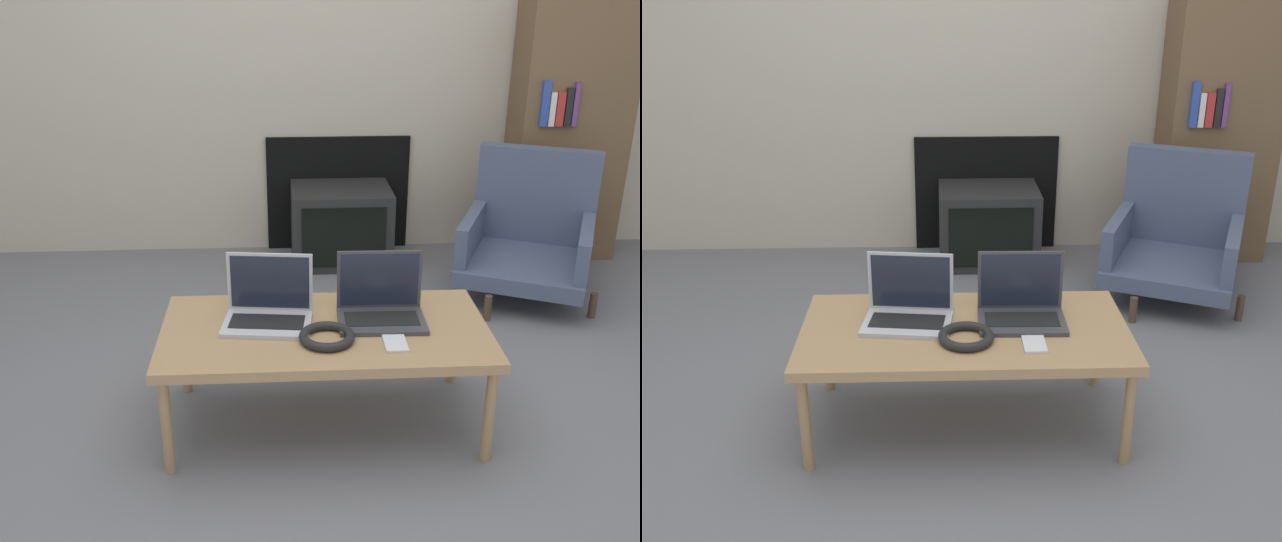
% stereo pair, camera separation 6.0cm
% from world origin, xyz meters
% --- Properties ---
extents(ground_plane, '(14.00, 14.00, 0.00)m').
position_xyz_m(ground_plane, '(0.00, 0.00, 0.00)').
color(ground_plane, slate).
extents(wall_back, '(7.00, 0.08, 2.60)m').
position_xyz_m(wall_back, '(0.00, 2.06, 1.29)').
color(wall_back, '#B7AD99').
rests_on(wall_back, ground_plane).
extents(table, '(1.14, 0.58, 0.39)m').
position_xyz_m(table, '(0.00, 0.20, 0.36)').
color(table, '#9E7A51').
rests_on(table, ground_plane).
extents(laptop_left, '(0.33, 0.24, 0.23)m').
position_xyz_m(laptop_left, '(-0.20, 0.26, 0.45)').
color(laptop_left, '#B2B2B7').
rests_on(laptop_left, table).
extents(laptop_right, '(0.31, 0.21, 0.23)m').
position_xyz_m(laptop_right, '(0.20, 0.26, 0.45)').
color(laptop_right, '#38383D').
rests_on(laptop_right, table).
extents(headphones, '(0.19, 0.19, 0.03)m').
position_xyz_m(headphones, '(-0.00, 0.10, 0.41)').
color(headphones, black).
rests_on(headphones, table).
extents(phone, '(0.07, 0.13, 0.01)m').
position_xyz_m(phone, '(0.22, 0.07, 0.40)').
color(phone, silver).
rests_on(phone, table).
extents(tv, '(0.55, 0.43, 0.43)m').
position_xyz_m(tv, '(0.19, 1.79, 0.21)').
color(tv, black).
rests_on(tv, ground_plane).
extents(armchair, '(0.83, 0.86, 0.70)m').
position_xyz_m(armchair, '(1.12, 1.37, 0.30)').
color(armchair, '#47516B').
rests_on(armchair, ground_plane).
extents(bookshelf, '(0.61, 0.32, 1.41)m').
position_xyz_m(bookshelf, '(1.46, 1.86, 0.71)').
color(bookshelf, brown).
rests_on(bookshelf, ground_plane).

